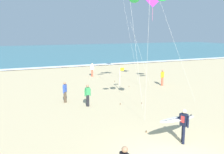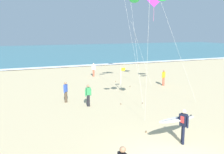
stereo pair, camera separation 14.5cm
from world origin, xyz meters
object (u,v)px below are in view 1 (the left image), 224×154
at_px(bystander_blue_top, 65,92).
at_px(lifeguard_flag, 120,76).
at_px(bystander_green_top, 88,95).
at_px(bystander_white_top, 92,70).
at_px(kite_diamond_violet_high, 152,2).
at_px(surfer_lead, 180,121).
at_px(bystander_yellow_top, 162,77).

relative_size(bystander_blue_top, lifeguard_flag, 0.76).
bearing_deg(bystander_green_top, lifeguard_flag, 40.89).
bearing_deg(bystander_green_top, bystander_white_top, 70.04).
bearing_deg(bystander_white_top, bystander_blue_top, -119.19).
height_order(kite_diamond_violet_high, bystander_blue_top, kite_diamond_violet_high).
xyz_separation_m(surfer_lead, bystander_green_top, (-2.39, 7.29, -0.24)).
bearing_deg(bystander_blue_top, bystander_yellow_top, 11.77).
distance_m(bystander_blue_top, bystander_green_top, 2.05).
relative_size(kite_diamond_violet_high, bystander_yellow_top, 5.53).
height_order(surfer_lead, lifeguard_flag, lifeguard_flag).
height_order(bystander_yellow_top, bystander_green_top, same).
distance_m(bystander_white_top, lifeguard_flag, 7.44).
height_order(kite_diamond_violet_high, lifeguard_flag, kite_diamond_violet_high).
bearing_deg(lifeguard_flag, bystander_white_top, 91.94).
bearing_deg(bystander_white_top, kite_diamond_violet_high, -65.87).
distance_m(bystander_blue_top, lifeguard_flag, 5.99).
bearing_deg(bystander_white_top, bystander_green_top, -109.96).
relative_size(bystander_blue_top, bystander_green_top, 1.00).
bearing_deg(bystander_yellow_top, kite_diamond_violet_high, -176.79).
distance_m(kite_diamond_violet_high, bystander_green_top, 10.87).
xyz_separation_m(bystander_blue_top, lifeguard_flag, (5.58, 2.12, 0.45)).
bearing_deg(lifeguard_flag, surfer_lead, -99.82).
height_order(bystander_white_top, bystander_blue_top, same).
distance_m(surfer_lead, bystander_blue_top, 9.63).
relative_size(surfer_lead, bystander_yellow_top, 1.64).
height_order(bystander_blue_top, bystander_green_top, same).
bearing_deg(bystander_blue_top, bystander_white_top, 60.81).
height_order(bystander_white_top, lifeguard_flag, lifeguard_flag).
bearing_deg(bystander_green_top, kite_diamond_violet_high, 26.12).
height_order(surfer_lead, bystander_yellow_top, surfer_lead).
xyz_separation_m(surfer_lead, bystander_white_top, (1.65, 18.43, -0.24)).
distance_m(kite_diamond_violet_high, bystander_blue_top, 11.39).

